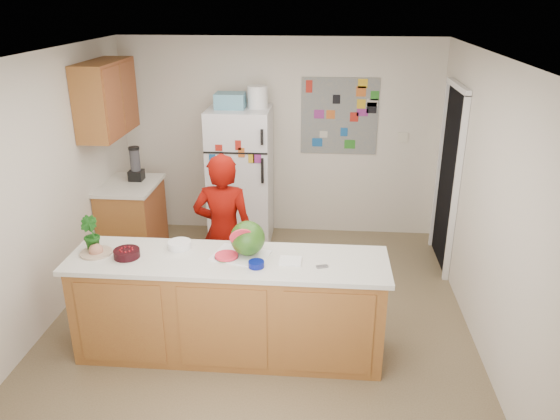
# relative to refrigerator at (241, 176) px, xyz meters

# --- Properties ---
(floor) EXTENTS (4.00, 4.50, 0.02)m
(floor) POSITION_rel_refrigerator_xyz_m (0.45, -1.88, -0.86)
(floor) COLOR brown
(floor) RESTS_ON ground
(wall_back) EXTENTS (4.00, 0.02, 2.50)m
(wall_back) POSITION_rel_refrigerator_xyz_m (0.45, 0.38, 0.40)
(wall_back) COLOR beige
(wall_back) RESTS_ON ground
(wall_left) EXTENTS (0.02, 4.50, 2.50)m
(wall_left) POSITION_rel_refrigerator_xyz_m (-1.56, -1.88, 0.40)
(wall_left) COLOR beige
(wall_left) RESTS_ON ground
(wall_right) EXTENTS (0.02, 4.50, 2.50)m
(wall_right) POSITION_rel_refrigerator_xyz_m (2.46, -1.88, 0.40)
(wall_right) COLOR beige
(wall_right) RESTS_ON ground
(ceiling) EXTENTS (4.00, 4.50, 0.02)m
(ceiling) POSITION_rel_refrigerator_xyz_m (0.45, -1.88, 1.66)
(ceiling) COLOR white
(ceiling) RESTS_ON wall_back
(doorway) EXTENTS (0.03, 0.85, 2.04)m
(doorway) POSITION_rel_refrigerator_xyz_m (2.44, -0.43, 0.17)
(doorway) COLOR black
(doorway) RESTS_ON ground
(peninsula_base) EXTENTS (2.60, 0.62, 0.88)m
(peninsula_base) POSITION_rel_refrigerator_xyz_m (0.25, -2.38, -0.41)
(peninsula_base) COLOR brown
(peninsula_base) RESTS_ON floor
(peninsula_top) EXTENTS (2.68, 0.70, 0.04)m
(peninsula_top) POSITION_rel_refrigerator_xyz_m (0.25, -2.38, 0.05)
(peninsula_top) COLOR silver
(peninsula_top) RESTS_ON peninsula_base
(side_counter_base) EXTENTS (0.60, 0.80, 0.86)m
(side_counter_base) POSITION_rel_refrigerator_xyz_m (-1.24, -0.53, -0.42)
(side_counter_base) COLOR brown
(side_counter_base) RESTS_ON floor
(side_counter_top) EXTENTS (0.64, 0.84, 0.04)m
(side_counter_top) POSITION_rel_refrigerator_xyz_m (-1.24, -0.53, 0.03)
(side_counter_top) COLOR silver
(side_counter_top) RESTS_ON side_counter_base
(upper_cabinets) EXTENTS (0.35, 1.00, 0.80)m
(upper_cabinets) POSITION_rel_refrigerator_xyz_m (-1.37, -0.58, 1.05)
(upper_cabinets) COLOR brown
(upper_cabinets) RESTS_ON wall_left
(refrigerator) EXTENTS (0.75, 0.70, 1.70)m
(refrigerator) POSITION_rel_refrigerator_xyz_m (0.00, 0.00, 0.00)
(refrigerator) COLOR silver
(refrigerator) RESTS_ON floor
(fridge_top_bin) EXTENTS (0.35, 0.28, 0.18)m
(fridge_top_bin) POSITION_rel_refrigerator_xyz_m (-0.10, 0.00, 0.94)
(fridge_top_bin) COLOR #5999B2
(fridge_top_bin) RESTS_ON refrigerator
(photo_collage) EXTENTS (0.95, 0.01, 0.95)m
(photo_collage) POSITION_rel_refrigerator_xyz_m (1.20, 0.36, 0.70)
(photo_collage) COLOR slate
(photo_collage) RESTS_ON wall_back
(person) EXTENTS (0.59, 0.39, 1.60)m
(person) POSITION_rel_refrigerator_xyz_m (0.08, -1.62, -0.05)
(person) COLOR #620702
(person) RESTS_ON floor
(blender_appliance) EXTENTS (0.12, 0.12, 0.38)m
(blender_appliance) POSITION_rel_refrigerator_xyz_m (-1.19, -0.39, 0.24)
(blender_appliance) COLOR black
(blender_appliance) RESTS_ON side_counter_top
(cutting_board) EXTENTS (0.52, 0.44, 0.01)m
(cutting_board) POSITION_rel_refrigerator_xyz_m (0.35, -2.33, 0.08)
(cutting_board) COLOR white
(cutting_board) RESTS_ON peninsula_top
(watermelon) EXTENTS (0.29, 0.29, 0.29)m
(watermelon) POSITION_rel_refrigerator_xyz_m (0.41, -2.31, 0.23)
(watermelon) COLOR #1F5811
(watermelon) RESTS_ON cutting_board
(watermelon_slice) EXTENTS (0.19, 0.19, 0.02)m
(watermelon_slice) POSITION_rel_refrigerator_xyz_m (0.24, -2.38, 0.09)
(watermelon_slice) COLOR #E62855
(watermelon_slice) RESTS_ON cutting_board
(cherry_bowl) EXTENTS (0.26, 0.26, 0.07)m
(cherry_bowl) POSITION_rel_refrigerator_xyz_m (-0.59, -2.43, 0.11)
(cherry_bowl) COLOR black
(cherry_bowl) RESTS_ON peninsula_top
(white_bowl) EXTENTS (0.22, 0.22, 0.06)m
(white_bowl) POSITION_rel_refrigerator_xyz_m (-0.20, -2.21, 0.10)
(white_bowl) COLOR white
(white_bowl) RESTS_ON peninsula_top
(cobalt_bowl) EXTENTS (0.15, 0.15, 0.05)m
(cobalt_bowl) POSITION_rel_refrigerator_xyz_m (0.51, -2.51, 0.10)
(cobalt_bowl) COLOR #060E61
(cobalt_bowl) RESTS_ON peninsula_top
(plate) EXTENTS (0.30, 0.30, 0.02)m
(plate) POSITION_rel_refrigerator_xyz_m (-0.87, -2.38, 0.08)
(plate) COLOR beige
(plate) RESTS_ON peninsula_top
(paper_towel) EXTENTS (0.18, 0.16, 0.02)m
(paper_towel) POSITION_rel_refrigerator_xyz_m (0.78, -2.40, 0.08)
(paper_towel) COLOR white
(paper_towel) RESTS_ON peninsula_top
(keys) EXTENTS (0.10, 0.07, 0.01)m
(keys) POSITION_rel_refrigerator_xyz_m (1.04, -2.47, 0.08)
(keys) COLOR gray
(keys) RESTS_ON peninsula_top
(potted_plant) EXTENTS (0.21, 0.19, 0.31)m
(potted_plant) POSITION_rel_refrigerator_xyz_m (-0.93, -2.33, 0.22)
(potted_plant) COLOR #1A4113
(potted_plant) RESTS_ON peninsula_top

